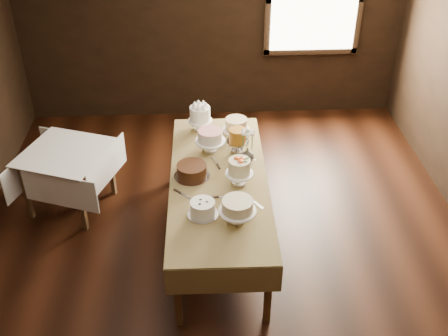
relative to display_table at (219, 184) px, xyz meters
The scene contains 20 objects.
floor 0.76m from the display_table, 83.23° to the right, with size 5.00×6.00×0.01m, color black.
wall_back 2.75m from the display_table, 89.10° to the left, with size 5.00×0.02×2.80m, color black.
window 3.06m from the display_table, 62.62° to the left, with size 1.10×0.05×1.30m, color #FFEABF.
display_table is the anchor object (origin of this frame).
side_table 1.68m from the display_table, 158.36° to the left, with size 1.06×1.06×0.69m.
cake_meringue 0.98m from the display_table, 99.29° to the left, with size 0.26×0.26×0.28m.
cake_speckled 0.94m from the display_table, 75.70° to the left, with size 0.32×0.32×0.14m.
cake_lattice 0.54m from the display_table, 96.74° to the left, with size 0.31×0.31×0.23m.
cake_caramel 0.55m from the display_table, 66.33° to the left, with size 0.23×0.23×0.26m.
cake_chocolate 0.28m from the display_table, 168.10° to the left, with size 0.34×0.34×0.13m.
cake_flowers 0.26m from the display_table, 21.40° to the right, with size 0.26×0.26×0.27m.
cake_swirl 0.56m from the display_table, 107.23° to the right, with size 0.27×0.27×0.14m.
cake_cream 0.65m from the display_table, 78.20° to the right, with size 0.32×0.32×0.23m.
cake_server_a 0.29m from the display_table, 77.09° to the right, with size 0.24×0.03×0.01m, color silver.
cake_server_b 0.52m from the display_table, 51.46° to the right, with size 0.24×0.03×0.01m, color silver.
cake_server_c 0.33m from the display_table, 94.22° to the left, with size 0.24×0.03×0.01m, color silver.
cake_server_d 0.42m from the display_table, 43.02° to the left, with size 0.24×0.03×0.01m, color silver.
cake_server_e 0.40m from the display_table, 138.87° to the right, with size 0.24×0.03×0.01m, color silver.
flower_vase 0.44m from the display_table, 45.37° to the left, with size 0.14×0.14×0.14m, color #2D2823.
flower_bouquet 0.52m from the display_table, 45.37° to the left, with size 0.14×0.14×0.20m, color white, non-canonical shape.
Camera 1 is at (-0.22, -3.79, 3.67)m, focal length 43.29 mm.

